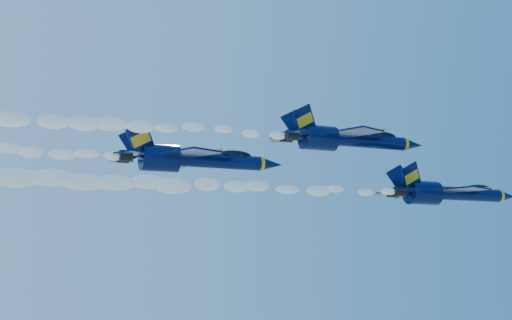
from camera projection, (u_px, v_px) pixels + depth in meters
name	position (u px, v px, depth m)	size (l,w,h in m)	color
jet_lead	(448.00, 193.00, 71.27)	(15.35, 12.59, 5.70)	#040D35
smoke_trail_jet_lead	(155.00, 184.00, 59.46)	(47.12, 1.83, 1.65)	white
jet_second	(347.00, 139.00, 69.90)	(15.76, 12.93, 5.86)	#040D35
smoke_trail_jet_second	(24.00, 118.00, 58.02)	(47.12, 1.88, 1.69)	white
jet_third	(193.00, 159.00, 78.61)	(19.23, 15.78, 7.15)	#040D35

